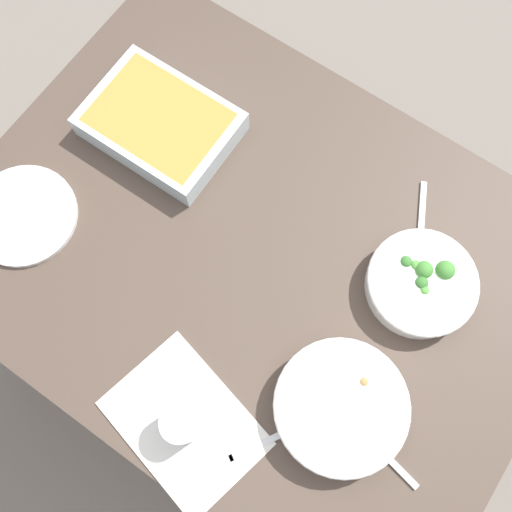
{
  "coord_description": "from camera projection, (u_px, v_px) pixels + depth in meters",
  "views": [
    {
      "loc": [
        -0.19,
        0.27,
        1.84
      ],
      "look_at": [
        0.0,
        0.0,
        0.74
      ],
      "focal_mm": 40.17,
      "sensor_mm": 36.0,
      "label": 1
    }
  ],
  "objects": [
    {
      "name": "stew_bowl",
      "position": [
        340.0,
        407.0,
        1.03
      ],
      "size": [
        0.25,
        0.25,
        0.06
      ],
      "color": "silver",
      "rests_on": "dining_table"
    },
    {
      "name": "placemat",
      "position": [
        185.0,
        423.0,
        1.05
      ],
      "size": [
        0.32,
        0.26,
        0.0
      ],
      "primitive_type": "cube",
      "rotation": [
        0.0,
        0.0,
        -0.23
      ],
      "color": "silver",
      "rests_on": "dining_table"
    },
    {
      "name": "ground_plane",
      "position": [
        256.0,
        321.0,
        1.86
      ],
      "size": [
        6.0,
        6.0,
        0.0
      ],
      "primitive_type": "plane",
      "color": "slate"
    },
    {
      "name": "drink_cup",
      "position": [
        183.0,
        423.0,
        1.02
      ],
      "size": [
        0.07,
        0.07,
        0.08
      ],
      "color": "#B2BCC6",
      "rests_on": "dining_table"
    },
    {
      "name": "side_plate",
      "position": [
        23.0,
        215.0,
        1.17
      ],
      "size": [
        0.22,
        0.22,
        0.01
      ],
      "primitive_type": "cylinder",
      "color": "white",
      "rests_on": "dining_table"
    },
    {
      "name": "fork_on_table",
      "position": [
        248.0,
        450.0,
        1.04
      ],
      "size": [
        0.11,
        0.16,
        0.01
      ],
      "color": "silver",
      "rests_on": "dining_table"
    },
    {
      "name": "broccoli_bowl",
      "position": [
        421.0,
        283.0,
        1.1
      ],
      "size": [
        0.21,
        0.21,
        0.07
      ],
      "color": "silver",
      "rests_on": "dining_table"
    },
    {
      "name": "dining_table",
      "position": [
        256.0,
        268.0,
        1.23
      ],
      "size": [
        1.2,
        0.9,
        0.74
      ],
      "color": "#4C3D33",
      "rests_on": "ground_plane"
    },
    {
      "name": "baking_dish",
      "position": [
        160.0,
        123.0,
        1.2
      ],
      "size": [
        0.3,
        0.22,
        0.06
      ],
      "color": "silver",
      "rests_on": "dining_table"
    },
    {
      "name": "spoon_by_broccoli",
      "position": [
        421.0,
        233.0,
        1.16
      ],
      "size": [
        0.09,
        0.17,
        0.01
      ],
      "color": "silver",
      "rests_on": "dining_table"
    },
    {
      "name": "spoon_by_stew",
      "position": [
        370.0,
        440.0,
        1.04
      ],
      "size": [
        0.18,
        0.05,
        0.01
      ],
      "color": "silver",
      "rests_on": "dining_table"
    }
  ]
}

